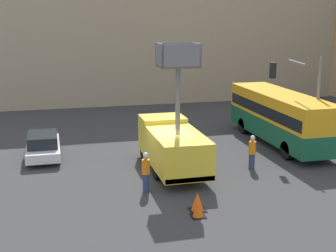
{
  "coord_description": "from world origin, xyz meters",
  "views": [
    {
      "loc": [
        -5.45,
        -22.52,
        8.1
      ],
      "look_at": [
        0.57,
        1.36,
        2.24
      ],
      "focal_mm": 50.0,
      "sensor_mm": 36.0,
      "label": 1
    }
  ],
  "objects_px": {
    "traffic_cone_mid_road": "(197,202)",
    "road_worker_directing": "(252,152)",
    "road_worker_near_truck": "(146,172)",
    "traffic_cone_near_truck": "(198,209)",
    "utility_truck": "(172,143)",
    "city_bus": "(280,115)",
    "parked_car_curbside": "(43,145)",
    "traffic_light_pole": "(301,90)"
  },
  "relations": [
    {
      "from": "road_worker_near_truck",
      "to": "parked_car_curbside",
      "type": "height_order",
      "value": "road_worker_near_truck"
    },
    {
      "from": "utility_truck",
      "to": "traffic_cone_near_truck",
      "type": "bearing_deg",
      "value": -94.32
    },
    {
      "from": "road_worker_near_truck",
      "to": "road_worker_directing",
      "type": "xyz_separation_m",
      "value": [
        6.18,
        1.85,
        -0.03
      ]
    },
    {
      "from": "road_worker_directing",
      "to": "road_worker_near_truck",
      "type": "bearing_deg",
      "value": -174.05
    },
    {
      "from": "traffic_light_pole",
      "to": "parked_car_curbside",
      "type": "height_order",
      "value": "traffic_light_pole"
    },
    {
      "from": "city_bus",
      "to": "traffic_light_pole",
      "type": "bearing_deg",
      "value": 170.77
    },
    {
      "from": "traffic_cone_mid_road",
      "to": "parked_car_curbside",
      "type": "relative_size",
      "value": 0.17
    },
    {
      "from": "traffic_cone_near_truck",
      "to": "parked_car_curbside",
      "type": "height_order",
      "value": "parked_car_curbside"
    },
    {
      "from": "road_worker_near_truck",
      "to": "traffic_cone_near_truck",
      "type": "distance_m",
      "value": 3.68
    },
    {
      "from": "city_bus",
      "to": "road_worker_near_truck",
      "type": "distance_m",
      "value": 11.76
    },
    {
      "from": "traffic_cone_mid_road",
      "to": "parked_car_curbside",
      "type": "bearing_deg",
      "value": 124.05
    },
    {
      "from": "utility_truck",
      "to": "traffic_light_pole",
      "type": "distance_m",
      "value": 8.56
    },
    {
      "from": "utility_truck",
      "to": "traffic_cone_near_truck",
      "type": "height_order",
      "value": "utility_truck"
    },
    {
      "from": "traffic_cone_near_truck",
      "to": "parked_car_curbside",
      "type": "relative_size",
      "value": 0.15
    },
    {
      "from": "traffic_cone_near_truck",
      "to": "traffic_cone_mid_road",
      "type": "distance_m",
      "value": 0.64
    },
    {
      "from": "utility_truck",
      "to": "traffic_cone_mid_road",
      "type": "distance_m",
      "value": 5.43
    },
    {
      "from": "road_worker_near_truck",
      "to": "city_bus",
      "type": "bearing_deg",
      "value": 172.83
    },
    {
      "from": "city_bus",
      "to": "utility_truck",
      "type": "bearing_deg",
      "value": 101.48
    },
    {
      "from": "utility_truck",
      "to": "parked_car_curbside",
      "type": "xyz_separation_m",
      "value": [
        -6.67,
        4.14,
        -0.78
      ]
    },
    {
      "from": "road_worker_near_truck",
      "to": "road_worker_directing",
      "type": "relative_size",
      "value": 1.02
    },
    {
      "from": "city_bus",
      "to": "traffic_light_pole",
      "type": "distance_m",
      "value": 2.93
    },
    {
      "from": "utility_truck",
      "to": "traffic_light_pole",
      "type": "relative_size",
      "value": 1.18
    },
    {
      "from": "road_worker_near_truck",
      "to": "traffic_cone_mid_road",
      "type": "distance_m",
      "value": 3.21
    },
    {
      "from": "road_worker_directing",
      "to": "traffic_cone_mid_road",
      "type": "distance_m",
      "value": 6.41
    },
    {
      "from": "traffic_cone_near_truck",
      "to": "city_bus",
      "type": "bearing_deg",
      "value": 48.09
    },
    {
      "from": "traffic_light_pole",
      "to": "road_worker_near_truck",
      "type": "xyz_separation_m",
      "value": [
        -10.09,
        -3.95,
        -2.89
      ]
    },
    {
      "from": "utility_truck",
      "to": "road_worker_near_truck",
      "type": "xyz_separation_m",
      "value": [
        -1.96,
        -2.64,
        -0.54
      ]
    },
    {
      "from": "city_bus",
      "to": "road_worker_directing",
      "type": "xyz_separation_m",
      "value": [
        -3.8,
        -4.29,
        -0.98
      ]
    },
    {
      "from": "road_worker_near_truck",
      "to": "traffic_cone_near_truck",
      "type": "relative_size",
      "value": 2.83
    },
    {
      "from": "city_bus",
      "to": "traffic_light_pole",
      "type": "xyz_separation_m",
      "value": [
        0.11,
        -2.19,
        1.94
      ]
    },
    {
      "from": "utility_truck",
      "to": "parked_car_curbside",
      "type": "distance_m",
      "value": 7.89
    },
    {
      "from": "traffic_cone_mid_road",
      "to": "road_worker_near_truck",
      "type": "bearing_deg",
      "value": 122.11
    },
    {
      "from": "city_bus",
      "to": "traffic_cone_near_truck",
      "type": "distance_m",
      "value": 12.77
    },
    {
      "from": "road_worker_near_truck",
      "to": "traffic_cone_mid_road",
      "type": "bearing_deg",
      "value": 83.32
    },
    {
      "from": "traffic_cone_mid_road",
      "to": "road_worker_directing",
      "type": "bearing_deg",
      "value": 45.1
    },
    {
      "from": "utility_truck",
      "to": "road_worker_near_truck",
      "type": "distance_m",
      "value": 3.33
    },
    {
      "from": "road_worker_near_truck",
      "to": "traffic_cone_mid_road",
      "type": "xyz_separation_m",
      "value": [
        1.68,
        -2.67,
        -0.6
      ]
    },
    {
      "from": "road_worker_near_truck",
      "to": "traffic_cone_mid_road",
      "type": "relative_size",
      "value": 2.43
    },
    {
      "from": "city_bus",
      "to": "traffic_cone_near_truck",
      "type": "relative_size",
      "value": 15.08
    },
    {
      "from": "traffic_light_pole",
      "to": "parked_car_curbside",
      "type": "xyz_separation_m",
      "value": [
        -14.8,
        2.83,
        -3.13
      ]
    },
    {
      "from": "utility_truck",
      "to": "parked_car_curbside",
      "type": "height_order",
      "value": "utility_truck"
    },
    {
      "from": "utility_truck",
      "to": "traffic_cone_mid_road",
      "type": "height_order",
      "value": "utility_truck"
    }
  ]
}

